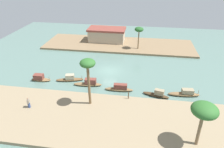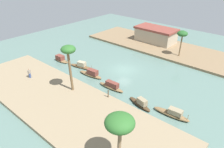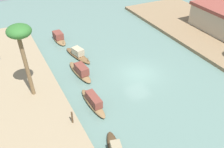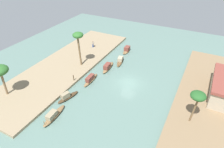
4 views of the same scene
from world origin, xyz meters
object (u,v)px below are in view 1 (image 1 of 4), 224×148
(sampan_upstream_small, at_px, (157,94))
(palm_tree_left_near, at_px, (88,66))
(sampan_downstream_large, at_px, (40,78))
(sampan_with_red_awning, at_px, (70,79))
(sampan_open_hull, at_px, (120,88))
(sampan_midstream, at_px, (89,83))
(sampan_with_tall_canopy, at_px, (185,93))
(person_on_near_bank, at_px, (29,103))
(palm_tree_right_tall, at_px, (139,30))
(palm_tree_left_far, at_px, (204,111))
(riverside_building, at_px, (107,35))
(mooring_post, at_px, (128,95))

(sampan_upstream_small, bearing_deg, palm_tree_left_near, -143.56)
(sampan_downstream_large, height_order, sampan_with_red_awning, sampan_with_red_awning)
(sampan_with_red_awning, xyz_separation_m, sampan_open_hull, (8.93, -1.85, 0.06))
(sampan_midstream, height_order, sampan_upstream_small, sampan_midstream)
(sampan_with_tall_canopy, bearing_deg, sampan_with_red_awning, 170.84)
(sampan_midstream, relative_size, sampan_upstream_small, 1.15)
(sampan_with_red_awning, bearing_deg, sampan_open_hull, -25.07)
(sampan_downstream_large, relative_size, sampan_with_tall_canopy, 0.72)
(sampan_downstream_large, relative_size, person_on_near_bank, 2.25)
(sampan_open_hull, distance_m, palm_tree_right_tall, 18.61)
(sampan_with_tall_canopy, bearing_deg, palm_tree_left_far, -95.96)
(sampan_with_tall_canopy, xyz_separation_m, person_on_near_bank, (-21.95, -6.84, 0.70))
(riverside_building, bearing_deg, sampan_downstream_large, -110.91)
(sampan_open_hull, height_order, palm_tree_right_tall, palm_tree_right_tall)
(sampan_with_red_awning, relative_size, palm_tree_left_near, 0.70)
(person_on_near_bank, xyz_separation_m, riverside_building, (5.89, 28.77, 0.96))
(sampan_downstream_large, distance_m, sampan_upstream_small, 20.05)
(mooring_post, distance_m, palm_tree_left_far, 11.70)
(sampan_downstream_large, relative_size, sampan_midstream, 0.73)
(sampan_midstream, bearing_deg, sampan_downstream_large, 172.87)
(sampan_with_red_awning, height_order, sampan_open_hull, sampan_open_hull)
(sampan_upstream_small, relative_size, palm_tree_right_tall, 0.82)
(sampan_with_tall_canopy, xyz_separation_m, mooring_post, (-8.51, -2.64, 0.55))
(sampan_midstream, distance_m, sampan_with_tall_canopy, 15.41)
(person_on_near_bank, height_order, palm_tree_left_far, palm_tree_left_far)
(sampan_upstream_small, height_order, sampan_open_hull, sampan_upstream_small)
(riverside_building, bearing_deg, palm_tree_left_near, -84.75)
(palm_tree_left_near, bearing_deg, riverside_building, 94.82)
(sampan_open_hull, xyz_separation_m, riverside_building, (-5.92, 22.04, 1.63))
(sampan_upstream_small, bearing_deg, sampan_open_hull, -173.10)
(sampan_downstream_large, xyz_separation_m, sampan_open_hull, (14.10, -1.11, -0.01))
(person_on_near_bank, relative_size, riverside_building, 0.17)
(sampan_with_red_awning, height_order, riverside_building, riverside_building)
(palm_tree_left_far, xyz_separation_m, palm_tree_right_tall, (-7.58, 27.88, -0.13))
(sampan_midstream, xyz_separation_m, mooring_post, (6.89, -3.31, 0.51))
(sampan_midstream, bearing_deg, mooring_post, -30.69)
(palm_tree_left_far, height_order, riverside_building, palm_tree_left_far)
(sampan_upstream_small, relative_size, sampan_with_red_awning, 0.85)
(palm_tree_right_tall, bearing_deg, mooring_post, -91.60)
(palm_tree_left_far, relative_size, palm_tree_right_tall, 1.06)
(palm_tree_left_near, distance_m, riverside_building, 27.12)
(sampan_with_tall_canopy, distance_m, palm_tree_right_tall, 20.02)
(sampan_open_hull, relative_size, palm_tree_left_far, 0.85)
(mooring_post, relative_size, palm_tree_left_far, 0.21)
(sampan_with_red_awning, height_order, person_on_near_bank, person_on_near_bank)
(sampan_midstream, bearing_deg, sampan_upstream_small, -12.83)
(sampan_midstream, relative_size, palm_tree_right_tall, 0.95)
(sampan_with_tall_canopy, bearing_deg, palm_tree_left_near, -164.91)
(sampan_downstream_large, xyz_separation_m, mooring_post, (15.72, -3.64, 0.51))
(sampan_midstream, relative_size, sampan_with_tall_canopy, 0.99)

